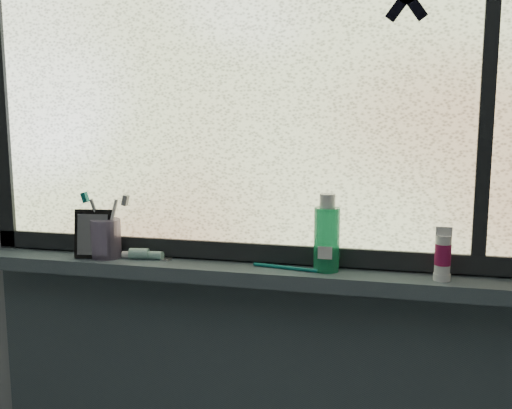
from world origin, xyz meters
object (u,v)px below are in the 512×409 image
object	(u,v)px
vanity_mirror	(94,234)
mouthwash_bottle	(327,233)
cream_tube	(443,252)
toothbrush_cup	(106,238)

from	to	relation	value
vanity_mirror	mouthwash_bottle	distance (m)	0.67
mouthwash_bottle	cream_tube	distance (m)	0.29
toothbrush_cup	mouthwash_bottle	world-z (taller)	mouthwash_bottle
vanity_mirror	mouthwash_bottle	bearing A→B (deg)	-7.39
vanity_mirror	mouthwash_bottle	world-z (taller)	mouthwash_bottle
vanity_mirror	mouthwash_bottle	xyz separation A→B (m)	(0.67, 0.02, 0.03)
mouthwash_bottle	cream_tube	size ratio (longest dim) A/B	1.75
vanity_mirror	toothbrush_cup	xyz separation A→B (m)	(0.03, 0.01, -0.01)
cream_tube	vanity_mirror	bearing A→B (deg)	179.75
toothbrush_cup	vanity_mirror	bearing A→B (deg)	-161.53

